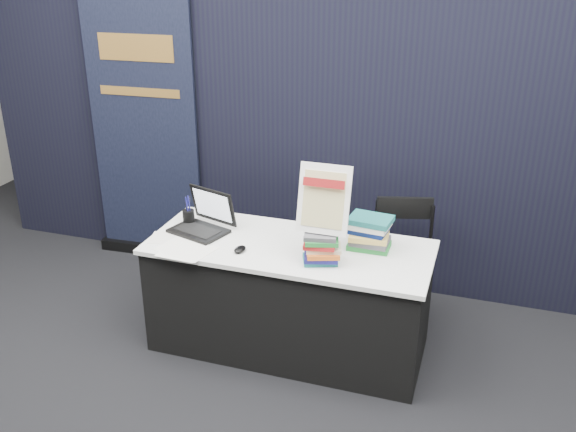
# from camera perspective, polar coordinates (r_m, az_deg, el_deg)

# --- Properties ---
(floor) EXTENTS (8.00, 8.00, 0.00)m
(floor) POSITION_cam_1_polar(r_m,az_deg,el_deg) (4.02, -2.44, -15.59)
(floor) COLOR black
(floor) RESTS_ON ground
(wall_back) EXTENTS (8.00, 0.02, 3.50)m
(wall_back) POSITION_cam_1_polar(r_m,az_deg,el_deg) (7.05, 9.27, 16.79)
(wall_back) COLOR #B1AFA7
(wall_back) RESTS_ON floor
(drape_partition) EXTENTS (6.00, 0.08, 2.40)m
(drape_partition) POSITION_cam_1_polar(r_m,az_deg,el_deg) (4.84, 4.01, 7.41)
(drape_partition) COLOR black
(drape_partition) RESTS_ON floor
(display_table) EXTENTS (1.80, 0.75, 0.75)m
(display_table) POSITION_cam_1_polar(r_m,az_deg,el_deg) (4.23, 0.10, -7.17)
(display_table) COLOR black
(display_table) RESTS_ON floor
(laptop) EXTENTS (0.41, 0.38, 0.27)m
(laptop) POSITION_cam_1_polar(r_m,az_deg,el_deg) (4.28, -7.72, -0.45)
(laptop) COLOR black
(laptop) RESTS_ON display_table
(mouse) EXTENTS (0.08, 0.11, 0.03)m
(mouse) POSITION_cam_1_polar(r_m,az_deg,el_deg) (3.98, -4.30, -2.97)
(mouse) COLOR black
(mouse) RESTS_ON display_table
(brochure_left) EXTENTS (0.29, 0.24, 0.00)m
(brochure_left) POSITION_cam_1_polar(r_m,az_deg,el_deg) (4.22, -10.43, -1.94)
(brochure_left) COLOR silver
(brochure_left) RESTS_ON display_table
(brochure_mid) EXTENTS (0.39, 0.31, 0.00)m
(brochure_mid) POSITION_cam_1_polar(r_m,az_deg,el_deg) (4.06, -9.06, -2.90)
(brochure_mid) COLOR white
(brochure_mid) RESTS_ON display_table
(brochure_right) EXTENTS (0.28, 0.20, 0.00)m
(brochure_right) POSITION_cam_1_polar(r_m,az_deg,el_deg) (4.01, -9.50, -3.26)
(brochure_right) COLOR white
(brochure_right) RESTS_ON display_table
(pen_cup) EXTENTS (0.09, 0.09, 0.10)m
(pen_cup) POSITION_cam_1_polar(r_m,az_deg,el_deg) (4.38, -8.82, -0.11)
(pen_cup) COLOR black
(pen_cup) RESTS_ON display_table
(book_stack_tall) EXTENTS (0.23, 0.20, 0.19)m
(book_stack_tall) POSITION_cam_1_polar(r_m,az_deg,el_deg) (3.81, 2.98, -2.86)
(book_stack_tall) COLOR #195F5F
(book_stack_tall) RESTS_ON display_table
(book_stack_short) EXTENTS (0.24, 0.19, 0.21)m
(book_stack_short) POSITION_cam_1_polar(r_m,az_deg,el_deg) (4.02, 7.28, -1.47)
(book_stack_short) COLOR #217E32
(book_stack_short) RESTS_ON display_table
(info_sign) EXTENTS (0.31, 0.15, 0.42)m
(info_sign) POSITION_cam_1_polar(r_m,az_deg,el_deg) (3.72, 3.20, 1.43)
(info_sign) COLOR black
(info_sign) RESTS_ON book_stack_tall
(pullup_banner) EXTENTS (0.97, 0.15, 2.28)m
(pullup_banner) POSITION_cam_1_polar(r_m,az_deg,el_deg) (5.38, -12.58, 6.44)
(pullup_banner) COLOR black
(pullup_banner) RESTS_ON floor
(stacking_chair) EXTENTS (0.50, 0.51, 0.90)m
(stacking_chair) POSITION_cam_1_polar(r_m,az_deg,el_deg) (4.50, 9.75, -3.76)
(stacking_chair) COLOR black
(stacking_chair) RESTS_ON floor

